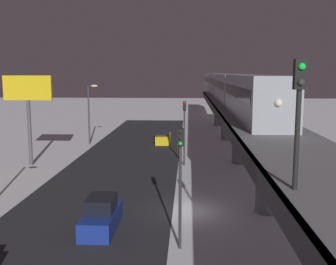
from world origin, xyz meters
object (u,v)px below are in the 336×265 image
at_px(traffic_light_near, 180,171).
at_px(subway_train, 224,85).
at_px(traffic_light_mid, 184,124).
at_px(rail_signal, 299,102).
at_px(sedan_blue, 101,216).
at_px(commercial_billboard, 28,97).
at_px(sedan_yellow_2, 163,137).

bearing_deg(traffic_light_near, subway_train, -97.87).
distance_m(subway_train, traffic_light_mid, 21.89).
xyz_separation_m(traffic_light_near, traffic_light_mid, (0.00, -19.33, 0.00)).
height_order(traffic_light_near, traffic_light_mid, same).
distance_m(rail_signal, sedan_blue, 15.29).
bearing_deg(traffic_light_near, commercial_billboard, -50.63).
relative_size(rail_signal, sedan_yellow_2, 0.85).
relative_size(sedan_yellow_2, commercial_billboard, 0.53).
distance_m(rail_signal, traffic_light_near, 9.61).
bearing_deg(traffic_light_mid, traffic_light_near, 90.00).
height_order(rail_signal, traffic_light_mid, rail_signal).
relative_size(sedan_blue, commercial_billboard, 0.52).
height_order(sedan_blue, sedan_yellow_2, same).
height_order(rail_signal, sedan_blue, rail_signal).
bearing_deg(commercial_billboard, traffic_light_near, 129.37).
relative_size(subway_train, rail_signal, 18.52).
height_order(subway_train, sedan_blue, subway_train).
relative_size(traffic_light_mid, commercial_billboard, 0.72).
bearing_deg(rail_signal, subway_train, -92.19).
xyz_separation_m(sedan_yellow_2, traffic_light_near, (-2.90, 32.29, 3.40)).
xyz_separation_m(sedan_yellow_2, traffic_light_mid, (-2.90, 12.96, 3.40)).
bearing_deg(traffic_light_near, rail_signal, 115.39).
relative_size(sedan_yellow_2, traffic_light_mid, 0.74).
height_order(sedan_blue, commercial_billboard, commercial_billboard).
relative_size(subway_train, sedan_blue, 16.15).
relative_size(traffic_light_near, commercial_billboard, 0.72).
bearing_deg(commercial_billboard, sedan_blue, 123.25).
bearing_deg(commercial_billboard, sedan_yellow_2, -132.49).
bearing_deg(commercial_billboard, traffic_light_mid, -177.65).
distance_m(subway_train, sedan_yellow_2, 13.36).
bearing_deg(rail_signal, sedan_yellow_2, -80.63).
relative_size(subway_train, sedan_yellow_2, 15.68).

